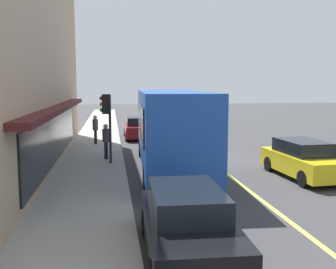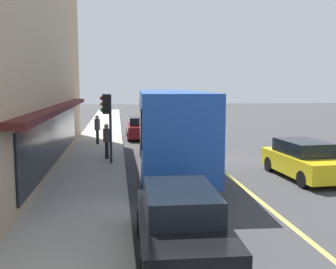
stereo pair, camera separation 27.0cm
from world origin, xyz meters
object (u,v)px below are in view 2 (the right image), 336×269
at_px(bus, 169,126).
at_px(car_maroon, 140,128).
at_px(car_yellow, 304,160).
at_px(pedestrian_by_curb, 107,138).
at_px(pedestrian_at_corner, 97,127).
at_px(car_black, 181,224).
at_px(traffic_light, 107,112).

height_order(bus, car_maroon, bus).
distance_m(car_maroon, car_yellow, 14.25).
distance_m(car_maroon, pedestrian_by_curb, 8.77).
height_order(car_maroon, pedestrian_by_curb, pedestrian_by_curb).
distance_m(bus, pedestrian_at_corner, 8.18).
bearing_deg(bus, car_maroon, 3.58).
xyz_separation_m(car_maroon, car_black, (-19.66, 0.26, 0.00)).
xyz_separation_m(bus, traffic_light, (1.18, 2.74, 0.55)).
relative_size(bus, car_yellow, 2.56).
relative_size(car_maroon, car_yellow, 0.98).
height_order(car_maroon, car_yellow, same).
height_order(traffic_light, car_maroon, traffic_light).
bearing_deg(car_maroon, pedestrian_by_curb, 165.93).
bearing_deg(car_black, traffic_light, 10.16).
relative_size(bus, pedestrian_at_corner, 6.31).
height_order(bus, pedestrian_at_corner, bus).
bearing_deg(pedestrian_by_curb, car_black, -170.50).
bearing_deg(car_black, car_yellow, -42.59).
height_order(traffic_light, car_yellow, traffic_light).
bearing_deg(car_black, pedestrian_by_curb, 9.50).
distance_m(bus, car_yellow, 5.80).
relative_size(bus, traffic_light, 3.51).
bearing_deg(car_black, bus, -5.99).
bearing_deg(car_maroon, pedestrian_at_corner, 140.36).
height_order(bus, car_yellow, bus).
xyz_separation_m(traffic_light, car_yellow, (-3.39, -7.96, -1.79)).
bearing_deg(pedestrian_by_curb, traffic_light, -176.72).
height_order(car_black, pedestrian_at_corner, pedestrian_at_corner).
relative_size(bus, car_black, 2.58).
bearing_deg(traffic_light, car_maroon, -12.17).
relative_size(pedestrian_at_corner, pedestrian_by_curb, 1.03).
height_order(pedestrian_at_corner, pedestrian_by_curb, pedestrian_at_corner).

